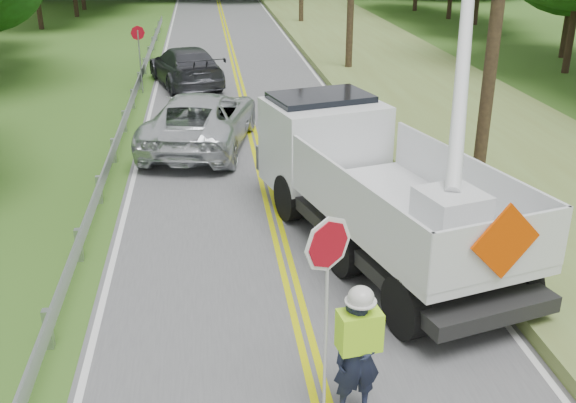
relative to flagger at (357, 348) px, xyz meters
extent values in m
cube|color=#535356|center=(-0.41, 12.13, -1.08)|extent=(7.20, 96.00, 0.02)
cube|color=#CACE05|center=(-0.51, 12.13, -1.07)|extent=(0.12, 96.00, 0.00)
cube|color=#CACE05|center=(-0.31, 12.13, -1.07)|extent=(0.12, 96.00, 0.00)
cube|color=silver|center=(-3.86, 12.13, -1.07)|extent=(0.12, 96.00, 0.00)
cube|color=silver|center=(3.04, 12.13, -1.07)|extent=(0.12, 96.00, 0.00)
cube|color=#A3A7AB|center=(-4.51, 2.13, -0.74)|extent=(0.12, 0.14, 0.70)
cube|color=#A3A7AB|center=(-4.51, 5.13, -0.74)|extent=(0.12, 0.14, 0.70)
cube|color=#A3A7AB|center=(-4.51, 8.13, -0.74)|extent=(0.12, 0.14, 0.70)
cube|color=#A3A7AB|center=(-4.51, 11.13, -0.74)|extent=(0.12, 0.14, 0.70)
cube|color=#A3A7AB|center=(-4.51, 14.13, -0.74)|extent=(0.12, 0.14, 0.70)
cube|color=#A3A7AB|center=(-4.51, 17.13, -0.74)|extent=(0.12, 0.14, 0.70)
cube|color=#A3A7AB|center=(-4.51, 20.13, -0.74)|extent=(0.12, 0.14, 0.70)
cube|color=#A3A7AB|center=(-4.51, 23.13, -0.74)|extent=(0.12, 0.14, 0.70)
cube|color=#A3A7AB|center=(-4.51, 26.13, -0.74)|extent=(0.12, 0.14, 0.70)
cube|color=#A3A7AB|center=(-4.51, 29.13, -0.74)|extent=(0.12, 0.14, 0.70)
cube|color=#A3A7AB|center=(-4.51, 32.13, -0.74)|extent=(0.12, 0.14, 0.70)
cube|color=#A3A7AB|center=(-4.51, 35.13, -0.74)|extent=(0.12, 0.14, 0.70)
cube|color=#A3A7AB|center=(-4.41, 13.13, -0.49)|extent=(0.05, 48.00, 0.34)
cube|color=olive|center=(6.69, 12.13, -0.94)|extent=(7.00, 96.00, 0.30)
cylinder|color=#332319|center=(-12.03, 37.64, 0.60)|extent=(0.32, 0.32, 3.39)
cylinder|color=#332319|center=(14.35, 21.00, 0.86)|extent=(0.32, 0.32, 3.91)
cylinder|color=#332319|center=(16.05, 24.50, 0.37)|extent=(0.32, 0.32, 2.93)
cylinder|color=#332319|center=(15.28, 31.40, 0.51)|extent=(0.32, 0.32, 3.21)
imported|color=#191E33|center=(0.01, 0.00, -0.15)|extent=(0.73, 0.54, 1.85)
cube|color=#A7EE1E|center=(0.01, 0.00, 0.27)|extent=(0.61, 0.42, 0.56)
ellipsoid|color=silver|center=(0.01, 0.00, 0.78)|extent=(0.35, 0.35, 0.28)
cylinder|color=#B7B7B7|center=(-0.44, -0.02, 0.22)|extent=(0.04, 0.04, 2.59)
cylinder|color=#A70919|center=(-0.44, -0.02, 1.58)|extent=(0.65, 0.40, 0.74)
cylinder|color=black|center=(1.22, 1.75, -0.54)|extent=(0.60, 1.12, 1.07)
cylinder|color=black|center=(3.36, 2.33, -0.54)|extent=(0.60, 1.12, 1.07)
cylinder|color=black|center=(0.64, 3.89, -0.54)|extent=(0.60, 1.12, 1.07)
cylinder|color=black|center=(2.78, 4.47, -0.54)|extent=(0.60, 1.12, 1.07)
cylinder|color=black|center=(-0.09, 6.58, -0.54)|extent=(0.60, 1.12, 1.07)
cylinder|color=black|center=(2.06, 7.16, -0.54)|extent=(0.60, 1.12, 1.07)
cube|color=black|center=(1.62, 4.51, -0.46)|extent=(4.11, 7.48, 0.28)
cube|color=silver|center=(1.83, 3.75, 0.09)|extent=(3.80, 5.61, 0.24)
cube|color=silver|center=(0.61, 3.43, 0.65)|extent=(1.40, 4.96, 1.00)
cube|color=silver|center=(3.04, 4.08, 0.65)|extent=(1.40, 4.96, 1.00)
cube|color=silver|center=(2.49, 1.30, 0.65)|extent=(2.49, 0.73, 1.00)
cube|color=silver|center=(0.84, 7.41, 0.43)|extent=(2.97, 2.69, 2.00)
cube|color=black|center=(0.78, 7.62, 1.15)|extent=(2.53, 1.98, 0.83)
cube|color=silver|center=(2.15, 2.57, 0.65)|extent=(1.23, 1.23, 0.89)
cube|color=#D94000|center=(2.51, 1.23, 0.82)|extent=(1.23, 0.37, 1.26)
imported|color=silver|center=(-2.03, 12.28, -0.25)|extent=(3.90, 6.38, 1.65)
imported|color=#38393F|center=(-2.62, 20.52, -0.28)|extent=(3.55, 5.88, 1.59)
cylinder|color=#A3A7AB|center=(-4.35, 19.46, 0.14)|extent=(0.06, 0.06, 2.47)
cylinder|color=#A70919|center=(-4.35, 19.46, 1.26)|extent=(0.53, 0.23, 0.56)
cube|color=white|center=(4.93, 4.33, -0.47)|extent=(0.53, 0.27, 0.40)
cylinder|color=#A3A7AB|center=(4.70, 4.33, -0.81)|extent=(0.02, 0.02, 0.57)
cylinder|color=#A3A7AB|center=(5.16, 4.33, -0.81)|extent=(0.02, 0.02, 0.57)
camera|label=1|loc=(-1.84, -7.22, 5.24)|focal=41.49mm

